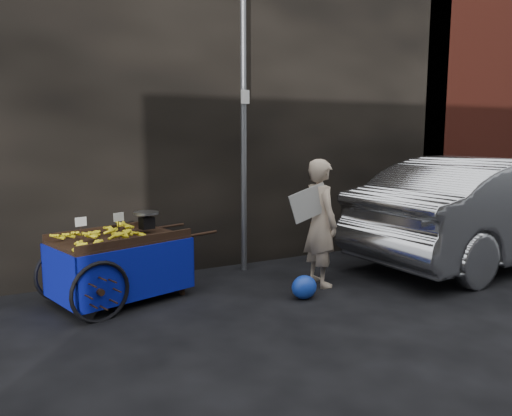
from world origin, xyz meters
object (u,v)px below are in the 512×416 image
vendor (320,223)px  parked_car (493,210)px  plastic_bag (304,287)px  banana_cart (116,245)px

vendor → parked_car: bearing=-91.2°
vendor → plastic_bag: bearing=131.4°
banana_cart → vendor: 2.49m
plastic_bag → parked_car: bearing=2.6°
plastic_bag → parked_car: (3.46, 0.16, 0.64)m
banana_cart → vendor: bearing=-29.3°
banana_cart → plastic_bag: bearing=-42.2°
plastic_bag → parked_car: size_ratio=0.07×
vendor → plastic_bag: 0.91m
vendor → parked_car: size_ratio=0.34×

